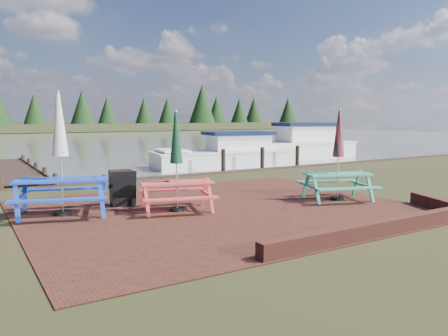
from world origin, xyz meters
TOP-DOWN VIEW (x-y plane):
  - ground at (0.00, 0.00)m, footprint 120.00×120.00m
  - paving at (0.00, 1.00)m, footprint 9.00×7.50m
  - brick_wall at (2.15, -2.42)m, footprint 6.21×1.79m
  - water at (0.00, 37.00)m, footprint 120.00×60.00m
  - picnic_table_teal at (3.20, 0.36)m, footprint 2.15×2.03m
  - picnic_table_red at (-1.02, 1.35)m, footprint 2.03×1.91m
  - picnic_table_blue at (-3.40, 2.28)m, footprint 2.43×2.29m
  - chalkboard at (-1.94, 2.53)m, footprint 0.59×0.62m
  - jetty at (-3.50, 11.28)m, footprint 1.76×9.08m
  - boat_near at (5.75, 10.11)m, footprint 7.15×3.33m
  - boat_far at (11.43, 11.67)m, footprint 7.55×3.41m

SIDE VIEW (x-z plane):
  - ground at x=0.00m, z-range 0.00..0.00m
  - water at x=0.00m, z-range -0.01..0.01m
  - paving at x=0.00m, z-range 0.00..0.02m
  - jetty at x=-3.50m, z-range -0.39..0.61m
  - brick_wall at x=2.15m, z-range 0.00..0.30m
  - boat_near at x=5.75m, z-range -0.57..1.29m
  - chalkboard at x=-1.94m, z-range 0.02..0.92m
  - boat_far at x=11.43m, z-range -0.66..1.62m
  - picnic_table_red at x=-1.02m, z-range -0.35..1.99m
  - picnic_table_teal at x=3.20m, z-range -0.36..2.04m
  - picnic_table_blue at x=-3.40m, z-range -0.41..2.35m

